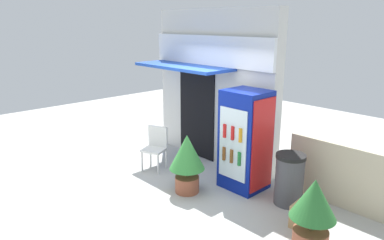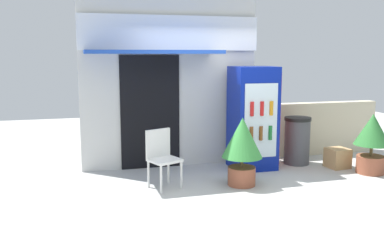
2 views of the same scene
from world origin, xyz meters
name	(u,v)px [view 1 (image 1 of 2)]	position (x,y,z in m)	size (l,w,h in m)	color
ground	(174,190)	(0.00, 0.00, 0.00)	(16.00, 16.00, 0.00)	#B2B2AD
storefront_building	(213,85)	(-0.61, 1.63, 1.64)	(3.17, 1.12, 3.21)	silver
drink_cooler	(245,140)	(0.78, 1.03, 0.90)	(0.76, 0.73, 1.81)	navy
plastic_chair	(156,145)	(-1.00, 0.37, 0.51)	(0.55, 0.53, 0.89)	silver
potted_plant_near_shop	(187,158)	(0.21, 0.13, 0.64)	(0.63, 0.63, 1.06)	#995138
potted_plant_curbside	(313,209)	(2.59, 0.17, 0.61)	(0.60, 0.60, 1.03)	#995138
trash_bin	(289,179)	(1.69, 1.07, 0.44)	(0.49, 0.49, 0.87)	#47474C
stone_boundary_wall	(360,180)	(2.57, 1.69, 0.53)	(2.39, 0.23, 1.05)	beige
cardboard_box	(305,217)	(2.26, 0.63, 0.18)	(0.36, 0.34, 0.35)	tan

